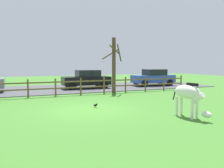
# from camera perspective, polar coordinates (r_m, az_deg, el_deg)

# --- Properties ---
(ground_plane) EXTENTS (60.00, 60.00, 0.00)m
(ground_plane) POSITION_cam_1_polar(r_m,az_deg,el_deg) (11.21, -5.84, -6.17)
(ground_plane) COLOR #3D7528
(parking_asphalt) EXTENTS (28.00, 7.40, 0.05)m
(parking_asphalt) POSITION_cam_1_polar(r_m,az_deg,el_deg) (20.19, -13.65, -1.17)
(parking_asphalt) COLOR #47474C
(parking_asphalt) RESTS_ON ground_plane
(paddock_fence) EXTENTS (20.70, 0.11, 1.18)m
(paddock_fence) POSITION_cam_1_polar(r_m,az_deg,el_deg) (15.79, -13.67, -0.54)
(paddock_fence) COLOR brown
(paddock_fence) RESTS_ON ground_plane
(bare_tree) EXTENTS (1.36, 1.35, 4.03)m
(bare_tree) POSITION_cam_1_polar(r_m,az_deg,el_deg) (17.02, 0.47, 4.88)
(bare_tree) COLOR #513A23
(bare_tree) RESTS_ON ground_plane
(zebra) EXTENTS (0.65, 1.93, 1.41)m
(zebra) POSITION_cam_1_polar(r_m,az_deg,el_deg) (9.86, 18.27, -2.51)
(zebra) COLOR white
(zebra) RESTS_ON ground_plane
(crow_on_grass) EXTENTS (0.21, 0.10, 0.20)m
(crow_on_grass) POSITION_cam_1_polar(r_m,az_deg,el_deg) (11.57, -4.06, -5.17)
(crow_on_grass) COLOR black
(crow_on_grass) RESTS_ON ground_plane
(parked_car_blue) EXTENTS (4.06, 1.99, 1.56)m
(parked_car_blue) POSITION_cam_1_polar(r_m,az_deg,el_deg) (22.62, 10.09, 1.64)
(parked_car_blue) COLOR #2D4CAD
(parked_car_blue) RESTS_ON parking_asphalt
(parked_car_black) EXTENTS (4.02, 1.92, 1.56)m
(parked_car_black) POSITION_cam_1_polar(r_m,az_deg,el_deg) (19.99, -6.25, 1.24)
(parked_car_black) COLOR black
(parked_car_black) RESTS_ON parking_asphalt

